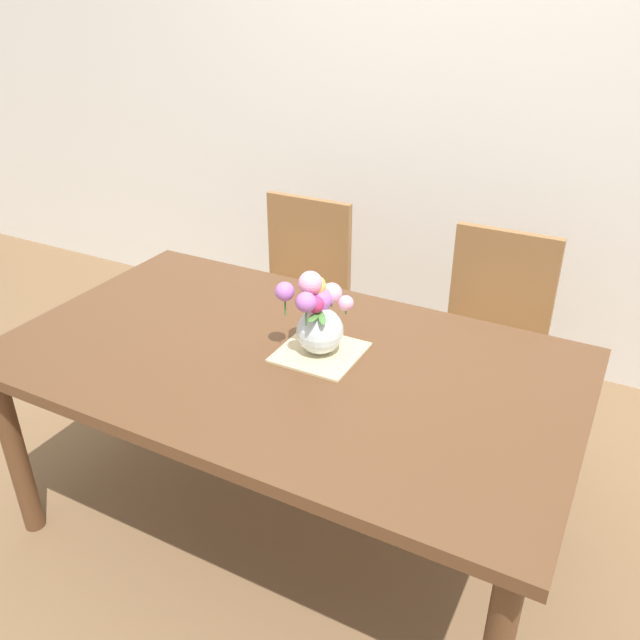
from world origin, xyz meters
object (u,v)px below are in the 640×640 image
Objects in this scene: dining_table at (286,376)px; chair_right at (491,328)px; flower_vase at (318,316)px; chair_left at (298,284)px.

dining_table is 2.02× the size of chair_right.
flower_vase is at bearing 39.48° from dining_table.
flower_vase is (0.53, -0.80, 0.34)m from chair_left.
chair_left is at bearing 123.69° from flower_vase.
chair_left is 1.01m from flower_vase.
dining_table is 0.23m from flower_vase.
chair_left is 0.90m from chair_right.
chair_right reaches higher than dining_table.
chair_right is (0.45, 0.86, -0.13)m from dining_table.
flower_vase reaches higher than chair_right.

